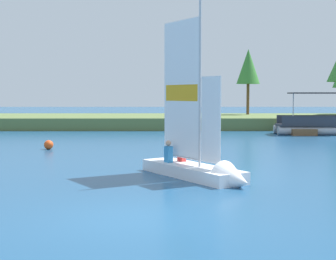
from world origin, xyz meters
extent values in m
plane|color=navy|center=(0.00, 0.00, 0.00)|extent=(200.00, 200.00, 0.00)
cube|color=#5B703D|center=(0.00, 31.68, 0.48)|extent=(80.00, 10.28, 0.95)
cylinder|color=brown|center=(8.16, 34.02, 2.34)|extent=(0.26, 0.26, 2.78)
cone|color=#387F33|center=(8.16, 34.02, 5.31)|extent=(2.11, 2.11, 3.14)
cube|color=brown|center=(10.05, 24.55, 0.22)|extent=(1.68, 4.99, 0.44)
cube|color=white|center=(1.54, 5.55, 0.20)|extent=(3.44, 4.39, 0.40)
cone|color=white|center=(2.75, 3.69, 0.20)|extent=(1.52, 1.53, 1.09)
cylinder|color=#B7B7BC|center=(1.78, 5.18, 3.16)|extent=(0.08, 0.08, 5.52)
cube|color=white|center=(1.21, 6.06, 2.97)|extent=(1.17, 1.78, 4.65)
cube|color=orange|center=(1.21, 6.06, 2.83)|extent=(1.06, 1.61, 0.56)
cube|color=white|center=(2.10, 4.69, 1.97)|extent=(0.55, 0.82, 2.75)
cylinder|color=#B7B7BC|center=(1.21, 6.06, 0.62)|extent=(1.20, 1.79, 0.06)
cube|color=#338CCC|center=(0.76, 6.26, 0.68)|extent=(0.32, 0.34, 0.57)
sphere|color=tan|center=(0.76, 6.26, 1.07)|extent=(0.20, 0.20, 0.20)
cube|color=red|center=(1.23, 6.51, 0.66)|extent=(0.32, 0.34, 0.53)
sphere|color=tan|center=(1.23, 6.51, 1.04)|extent=(0.20, 0.20, 0.20)
cylinder|color=#B2B2B7|center=(11.37, 24.16, 0.30)|extent=(5.94, 0.81, 0.60)
cylinder|color=#B2B2B7|center=(11.31, 22.66, 0.30)|extent=(5.94, 0.81, 0.60)
cube|color=#2D333D|center=(11.34, 23.41, 0.65)|extent=(5.75, 2.31, 0.10)
cube|color=#2D333D|center=(11.37, 24.37, 1.00)|extent=(5.45, 0.30, 0.60)
cube|color=#2D333D|center=(11.31, 22.45, 1.00)|extent=(5.45, 0.30, 0.60)
cylinder|color=#B2B2B7|center=(9.57, 23.47, 1.77)|extent=(0.06, 0.06, 2.13)
cube|color=black|center=(11.34, 23.41, 2.87)|extent=(4.09, 2.04, 0.08)
sphere|color=#E54C19|center=(-5.26, 13.94, 0.24)|extent=(0.47, 0.47, 0.47)
camera|label=1|loc=(0.65, -10.99, 2.78)|focal=52.97mm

